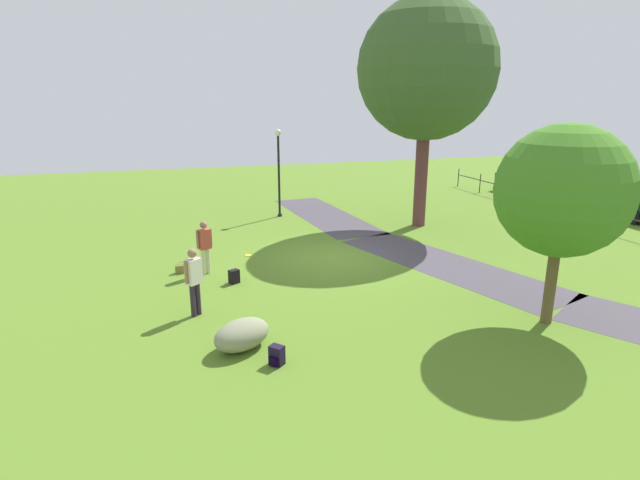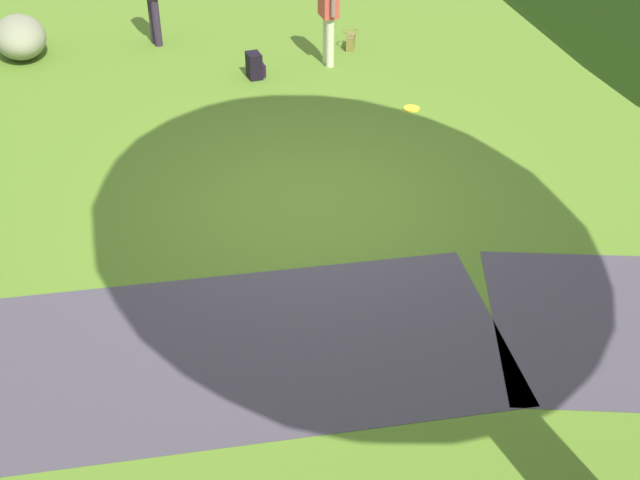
% 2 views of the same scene
% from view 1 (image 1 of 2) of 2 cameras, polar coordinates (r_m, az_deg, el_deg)
% --- Properties ---
extents(ground_plane, '(48.00, 48.00, 0.00)m').
position_cam_1_polar(ground_plane, '(16.78, 1.93, -1.95)').
color(ground_plane, '#557924').
extents(footpath_segment_near, '(8.16, 2.97, 0.01)m').
position_cam_1_polar(footpath_segment_near, '(22.74, 0.54, 2.84)').
color(footpath_segment_near, '#453F48').
rests_on(footpath_segment_near, ground).
extents(footpath_segment_mid, '(8.32, 4.63, 0.01)m').
position_cam_1_polar(footpath_segment_mid, '(16.51, 14.06, -2.73)').
color(footpath_segment_mid, '#453F48').
rests_on(footpath_segment_mid, ground).
extents(large_shade_tree, '(5.41, 5.41, 8.89)m').
position_cam_1_polar(large_shade_tree, '(20.75, 12.05, 18.37)').
color(large_shade_tree, brown).
rests_on(large_shade_tree, ground).
extents(young_tree_near_path, '(2.96, 2.96, 4.64)m').
position_cam_1_polar(young_tree_near_path, '(12.34, 25.89, 5.00)').
color(young_tree_near_path, brown).
rests_on(young_tree_near_path, ground).
extents(lamp_post, '(0.28, 0.28, 3.83)m').
position_cam_1_polar(lamp_post, '(22.22, -4.72, 8.61)').
color(lamp_post, black).
rests_on(lamp_post, ground).
extents(lawn_boulder, '(1.37, 1.55, 0.64)m').
position_cam_1_polar(lawn_boulder, '(10.89, -8.87, -10.57)').
color(lawn_boulder, gray).
rests_on(lawn_boulder, ground).
extents(woman_with_handbag, '(0.37, 0.48, 1.63)m').
position_cam_1_polar(woman_with_handbag, '(15.33, -12.98, -0.43)').
color(woman_with_handbag, beige).
rests_on(woman_with_handbag, ground).
extents(man_near_boulder, '(0.41, 0.43, 1.70)m').
position_cam_1_polar(man_near_boulder, '(12.43, -14.14, -4.12)').
color(man_near_boulder, '#2D2132').
rests_on(man_near_boulder, ground).
extents(handbag_on_grass, '(0.28, 0.32, 0.31)m').
position_cam_1_polar(handbag_on_grass, '(15.81, -15.56, -3.15)').
color(handbag_on_grass, olive).
rests_on(handbag_on_grass, ground).
extents(backpack_by_boulder, '(0.35, 0.35, 0.40)m').
position_cam_1_polar(backpack_by_boulder, '(10.27, -4.96, -12.96)').
color(backpack_by_boulder, black).
rests_on(backpack_by_boulder, ground).
extents(spare_backpack_on_lawn, '(0.34, 0.34, 0.40)m').
position_cam_1_polar(spare_backpack_on_lawn, '(14.62, -9.76, -4.13)').
color(spare_backpack_on_lawn, black).
rests_on(spare_backpack_on_lawn, ground).
extents(frisbee_on_grass, '(0.24, 0.24, 0.02)m').
position_cam_1_polar(frisbee_on_grass, '(17.09, -8.16, -1.74)').
color(frisbee_on_grass, gold).
rests_on(frisbee_on_grass, ground).
extents(park_fence, '(22.05, 0.05, 1.05)m').
position_cam_1_polar(park_fence, '(23.00, 30.16, 2.39)').
color(park_fence, '#232326').
rests_on(park_fence, ground).
extents(parked_hatchback_blue, '(4.51, 2.10, 1.56)m').
position_cam_1_polar(parked_hatchback_blue, '(29.66, 23.17, 6.22)').
color(parked_hatchback_blue, '#18682E').
rests_on(parked_hatchback_blue, ground).
extents(parked_sedan_grey, '(3.96, 1.85, 1.56)m').
position_cam_1_polar(parked_sedan_grey, '(26.15, 31.44, 4.01)').
color(parked_sedan_grey, black).
rests_on(parked_sedan_grey, ground).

